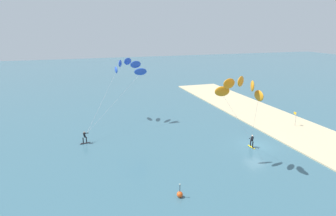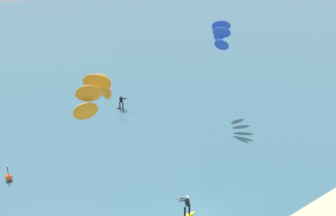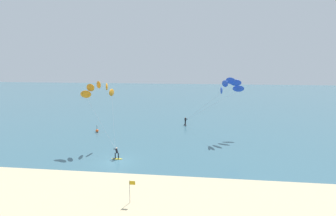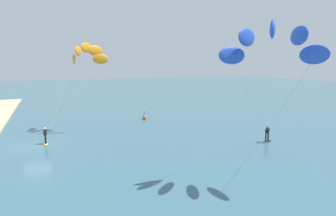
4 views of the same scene
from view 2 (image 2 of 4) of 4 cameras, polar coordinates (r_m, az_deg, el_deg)
kitesurfer_nearshore at (r=29.39m, az=-8.86°, el=1.45°), size 7.13×7.14×10.16m
kitesurfer_mid_water at (r=47.61m, az=6.39°, el=9.30°), size 10.94×11.06×10.35m
marker_buoy at (r=38.27m, az=-19.97°, el=-8.46°), size 0.56×0.56×1.38m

